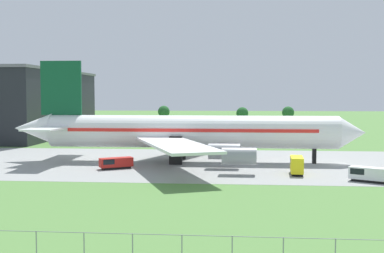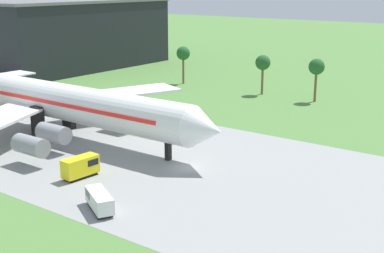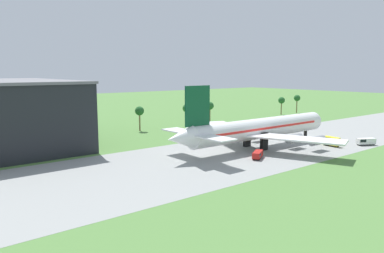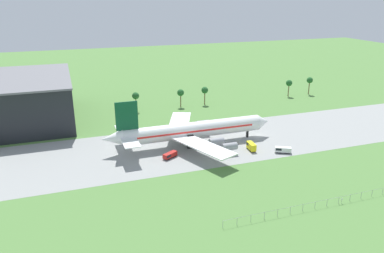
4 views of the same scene
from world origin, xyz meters
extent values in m
plane|color=#517F3D|center=(0.00, 0.00, 0.00)|extent=(600.00, 600.00, 0.00)
cube|color=gray|center=(0.00, 0.00, 0.01)|extent=(320.00, 44.00, 0.02)
cylinder|color=white|center=(-27.95, 0.95, 6.02)|extent=(56.13, 6.33, 6.33)
cone|color=white|center=(2.64, 0.95, 6.02)|extent=(5.06, 6.20, 6.20)
cube|color=red|center=(-27.95, 0.95, 6.49)|extent=(47.71, 6.45, 0.63)
cube|color=white|center=(-29.72, 14.66, 4.91)|extent=(17.90, 28.52, 0.44)
cylinder|color=gray|center=(-21.52, -6.65, 3.09)|extent=(5.69, 2.85, 2.85)
cylinder|color=gray|center=(-18.96, -12.97, 3.09)|extent=(5.69, 2.85, 2.85)
cylinder|color=gray|center=(-21.52, 8.54, 3.09)|extent=(5.69, 2.85, 2.85)
cylinder|color=gray|center=(-18.96, 14.86, 3.09)|extent=(5.69, 2.85, 2.85)
cube|color=black|center=(-4.38, 0.95, 2.69)|extent=(0.70, 0.90, 5.38)
cube|color=black|center=(-30.76, -2.53, 2.69)|extent=(2.40, 1.20, 5.38)
cube|color=black|center=(-30.76, 4.43, 2.69)|extent=(2.40, 1.20, 5.38)
cube|color=black|center=(0.74, -18.32, 0.20)|extent=(5.32, 4.03, 0.40)
cube|color=white|center=(0.74, -18.32, 1.33)|extent=(6.20, 4.64, 1.86)
cube|color=black|center=(-0.71, -17.53, 1.61)|extent=(2.82, 2.80, 0.90)
cube|color=black|center=(-9.39, -12.12, 0.20)|extent=(2.15, 4.60, 0.40)
cube|color=yellow|center=(-9.39, -12.12, 1.68)|extent=(2.41, 5.40, 2.55)
cube|color=black|center=(-9.27, -10.68, 2.06)|extent=(2.18, 2.00, 0.90)
cube|color=black|center=(-89.79, 54.52, 10.06)|extent=(36.00, 60.00, 20.12)
cube|color=slate|center=(-89.79, 54.52, 20.52)|extent=(36.72, 61.20, 0.80)
cylinder|color=brown|center=(-41.00, 52.73, 3.74)|extent=(0.56, 0.56, 7.48)
sphere|color=#235B28|center=(-41.00, 52.73, 8.08)|extent=(3.60, 3.60, 3.60)
cylinder|color=brown|center=(-17.17, 52.73, 3.54)|extent=(0.56, 0.56, 7.09)
sphere|color=#235B28|center=(-17.17, 52.73, 7.69)|extent=(3.60, 3.60, 3.60)
cylinder|color=brown|center=(-3.58, 52.73, 3.67)|extent=(0.56, 0.56, 7.34)
sphere|color=#235B28|center=(-3.58, 52.73, 7.94)|extent=(3.60, 3.60, 3.60)
camera|label=1|loc=(-20.00, -92.42, 13.24)|focal=45.00mm
camera|label=2|loc=(44.35, -58.94, 26.21)|focal=50.00mm
camera|label=3|loc=(-117.63, -75.27, 23.73)|focal=35.00mm
camera|label=4|loc=(-74.28, -129.46, 56.47)|focal=35.00mm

